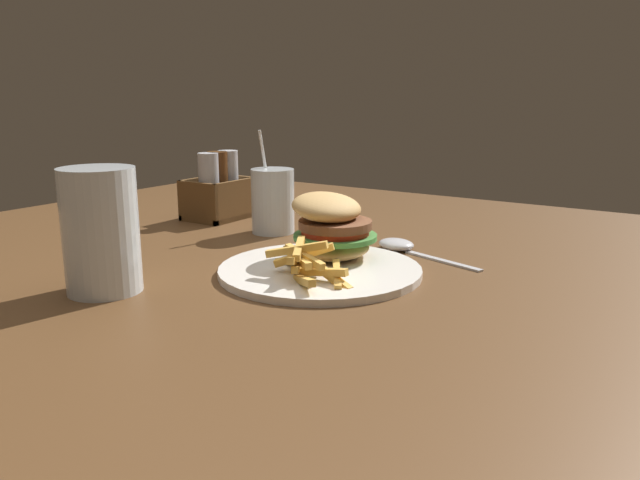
# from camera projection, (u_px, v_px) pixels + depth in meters

# --- Properties ---
(dining_table) EXTENTS (1.37, 1.39, 0.77)m
(dining_table) POSITION_uv_depth(u_px,v_px,m) (269.00, 315.00, 0.92)
(dining_table) COLOR brown
(dining_table) RESTS_ON ground_plane
(meal_plate_near) EXTENTS (0.27, 0.27, 0.11)m
(meal_plate_near) POSITION_uv_depth(u_px,v_px,m) (326.00, 246.00, 0.86)
(meal_plate_near) COLOR white
(meal_plate_near) RESTS_ON dining_table
(beer_glass) EXTENTS (0.09, 0.09, 0.15)m
(beer_glass) POSITION_uv_depth(u_px,v_px,m) (101.00, 235.00, 0.75)
(beer_glass) COLOR silver
(beer_glass) RESTS_ON dining_table
(juice_glass) EXTENTS (0.07, 0.07, 0.18)m
(juice_glass) POSITION_uv_depth(u_px,v_px,m) (273.00, 202.00, 1.08)
(juice_glass) COLOR silver
(juice_glass) RESTS_ON dining_table
(spoon) EXTENTS (0.08, 0.19, 0.02)m
(spoon) POSITION_uv_depth(u_px,v_px,m) (400.00, 245.00, 0.96)
(spoon) COLOR silver
(spoon) RESTS_ON dining_table
(condiment_caddy) EXTENTS (0.12, 0.10, 0.13)m
(condiment_caddy) POSITION_uv_depth(u_px,v_px,m) (219.00, 192.00, 1.20)
(condiment_caddy) COLOR brown
(condiment_caddy) RESTS_ON dining_table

